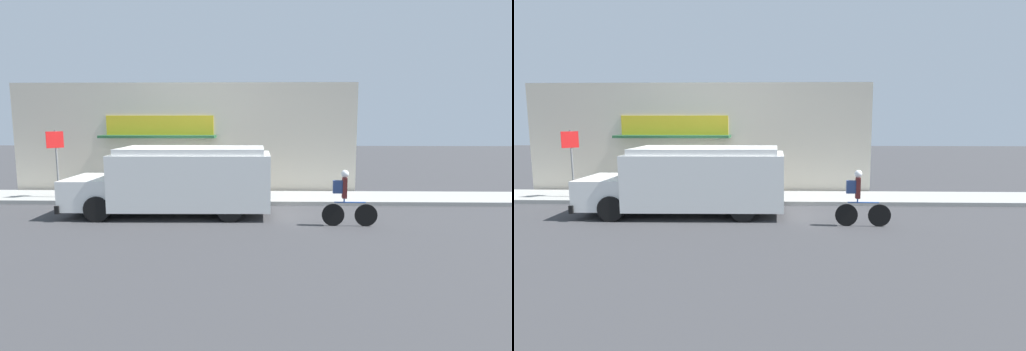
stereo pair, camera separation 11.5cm
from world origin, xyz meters
The scene contains 7 objects.
ground_plane centered at (0.00, 0.00, 0.00)m, with size 70.00×70.00×0.00m, color #38383A.
sidewalk centered at (0.00, 1.09, 0.07)m, with size 28.00×2.19×0.15m.
storefront centered at (-0.04, 2.43, 2.25)m, with size 13.96×0.92×4.48m.
school_bus centered at (0.63, -1.33, 1.11)m, with size 6.37×2.77×2.14m.
cyclist centered at (5.58, -2.71, 0.79)m, with size 1.56×0.21×1.60m.
stop_sign_post centered at (-4.37, 0.65, 1.81)m, with size 0.45×0.45×2.49m.
trash_bin centered at (1.47, 1.82, 0.57)m, with size 0.60×0.60×0.84m.
Camera 2 is at (3.41, -13.78, 2.94)m, focal length 28.00 mm.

